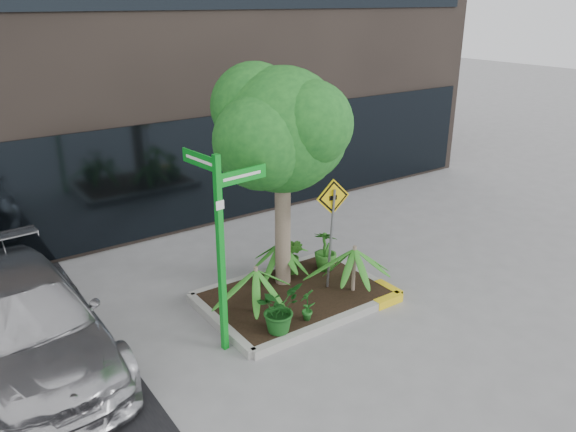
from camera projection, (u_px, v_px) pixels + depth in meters
ground at (296, 310)px, 10.07m from camera, size 80.00×80.00×0.00m
planter at (297, 295)px, 10.37m from camera, size 3.35×2.36×0.15m
tree at (282, 130)px, 9.72m from camera, size 2.83×2.51×4.24m
palm_front at (355, 249)px, 10.16m from camera, size 1.01×1.01×1.12m
palm_left at (256, 270)px, 9.45m from camera, size 0.97×0.97×1.07m
palm_back at (280, 243)px, 10.81m from camera, size 0.81×0.81×0.90m
parked_car at (27, 323)px, 8.39m from camera, size 2.16×4.85×1.38m
shrub_a at (279, 308)px, 9.05m from camera, size 0.97×0.97×0.81m
shrub_b at (326, 250)px, 11.14m from camera, size 0.65×0.65×0.83m
shrub_c at (307, 304)px, 9.40m from camera, size 0.42×0.42×0.58m
shrub_d at (292, 256)px, 10.96m from camera, size 0.57×0.57×0.77m
street_sign_post at (221, 232)px, 8.35m from camera, size 0.99×0.94×3.19m
cattle_sign at (332, 216)px, 9.98m from camera, size 0.66×0.21×2.15m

